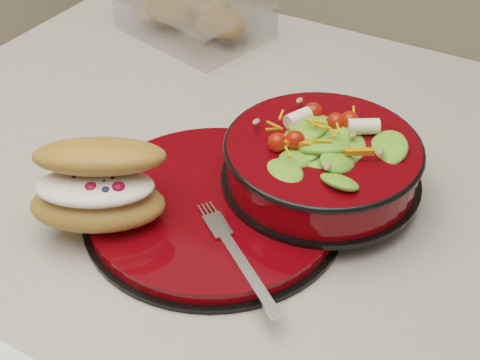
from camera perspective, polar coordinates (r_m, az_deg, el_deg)
The scene contains 5 objects.
dinner_plate at distance 0.72m, azimuth -2.17°, elevation -2.27°, with size 0.28×0.28×0.02m.
salad_bowl at distance 0.72m, azimuth 7.06°, elevation 2.12°, with size 0.22×0.22×0.09m.
croissant at distance 0.68m, azimuth -11.94°, elevation -0.42°, with size 0.16×0.15×0.08m.
fork at distance 0.64m, azimuth -0.11°, elevation -6.68°, with size 0.13×0.10×0.00m.
pastry_box at distance 1.07m, azimuth -3.88°, elevation 14.59°, with size 0.24×0.20×0.09m.
Camera 1 is at (0.16, -0.56, 1.38)m, focal length 50.00 mm.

